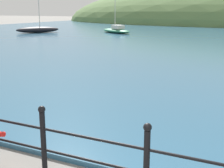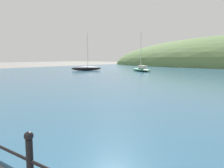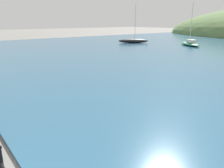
{
  "view_description": "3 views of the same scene",
  "coord_description": "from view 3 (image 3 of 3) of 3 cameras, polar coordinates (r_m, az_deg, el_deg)",
  "views": [
    {
      "loc": [
        1.24,
        -2.29,
        2.71
      ],
      "look_at": [
        -2.13,
        4.71,
        0.84
      ],
      "focal_mm": 50.0,
      "sensor_mm": 36.0,
      "label": 1
    },
    {
      "loc": [
        2.38,
        -0.04,
        2.13
      ],
      "look_at": [
        -1.9,
        5.86,
        1.26
      ],
      "focal_mm": 35.0,
      "sensor_mm": 36.0,
      "label": 2
    },
    {
      "loc": [
        4.26,
        0.89,
        3.53
      ],
      "look_at": [
        -3.11,
        6.79,
        0.8
      ],
      "focal_mm": 35.0,
      "sensor_mm": 36.0,
      "label": 3
    }
  ],
  "objects": [
    {
      "name": "boat_green_fishing",
      "position": [
        34.17,
        19.76,
        9.93
      ],
      "size": [
        5.1,
        4.26,
        6.02
      ],
      "color": "#287551",
      "rests_on": "water"
    },
    {
      "name": "boat_nearest_quay",
      "position": [
        36.31,
        5.58,
        11.18
      ],
      "size": [
        4.02,
        4.67,
        5.97
      ],
      "color": "black",
      "rests_on": "water"
    }
  ]
}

